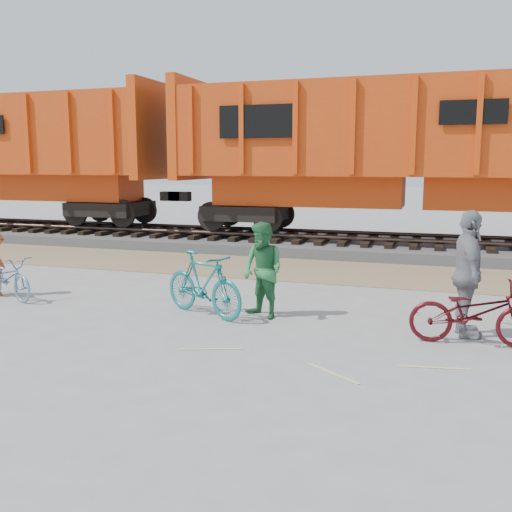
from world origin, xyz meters
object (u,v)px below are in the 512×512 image
object	(u,v)px
bicycle_teal	(203,284)
person_man	(263,270)
person_woman	(468,274)
bicycle_maroon	(474,313)
hopper_car_center	(416,149)
bicycle_blue	(8,278)

from	to	relation	value
bicycle_teal	person_man	distance (m)	1.05
bicycle_teal	person_woman	distance (m)	4.24
bicycle_teal	bicycle_maroon	world-z (taller)	bicycle_teal
bicycle_maroon	person_woman	size ratio (longest dim) A/B	0.94
hopper_car_center	person_woman	world-z (taller)	hopper_car_center
person_man	bicycle_blue	bearing A→B (deg)	-147.43
person_woman	person_man	bearing A→B (deg)	79.50
hopper_car_center	person_man	size ratio (longest dim) A/B	8.65
bicycle_teal	person_woman	xyz separation A→B (m)	(4.22, 0.12, 0.40)
hopper_car_center	person_man	world-z (taller)	hopper_car_center
bicycle_maroon	person_woman	xyz separation A→B (m)	(-0.10, 0.40, 0.48)
person_man	person_woman	xyz separation A→B (m)	(3.22, -0.08, 0.14)
bicycle_teal	bicycle_maroon	bearing A→B (deg)	-68.86
hopper_car_center	person_man	distance (m)	8.49
bicycle_blue	person_man	xyz separation A→B (m)	(5.07, 0.24, 0.39)
hopper_car_center	person_woman	bearing A→B (deg)	-81.42
person_man	person_woman	bearing A→B (deg)	28.41
bicycle_maroon	person_woman	bearing A→B (deg)	10.46
hopper_car_center	bicycle_maroon	distance (m)	8.90
hopper_car_center	bicycle_teal	size ratio (longest dim) A/B	7.62
bicycle_blue	person_woman	bearing A→B (deg)	-68.96
bicycle_blue	person_man	size ratio (longest dim) A/B	0.98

